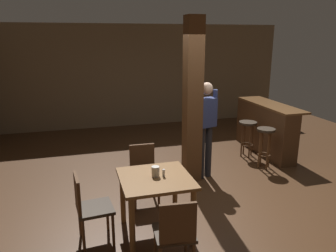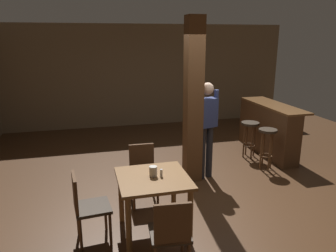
# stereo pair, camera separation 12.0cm
# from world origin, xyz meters

# --- Properties ---
(ground_plane) EXTENTS (10.80, 10.80, 0.00)m
(ground_plane) POSITION_xyz_m (0.00, 0.00, 0.00)
(ground_plane) COLOR #422816
(wall_back) EXTENTS (8.00, 0.10, 2.80)m
(wall_back) POSITION_xyz_m (0.00, 4.50, 1.40)
(wall_back) COLOR #756047
(wall_back) RESTS_ON ground_plane
(pillar) EXTENTS (0.28, 0.28, 2.80)m
(pillar) POSITION_xyz_m (-0.03, 0.52, 1.40)
(pillar) COLOR brown
(pillar) RESTS_ON ground_plane
(dining_table) EXTENTS (0.88, 0.88, 0.78)m
(dining_table) POSITION_xyz_m (-1.04, -0.93, 0.63)
(dining_table) COLOR brown
(dining_table) RESTS_ON ground_plane
(chair_west) EXTENTS (0.46, 0.46, 0.89)m
(chair_west) POSITION_xyz_m (-1.87, -0.92, 0.51)
(chair_west) COLOR #2D2319
(chair_west) RESTS_ON ground_plane
(chair_north) EXTENTS (0.43, 0.43, 0.89)m
(chair_north) POSITION_xyz_m (-1.02, -0.10, 0.51)
(chair_north) COLOR #2D2319
(chair_north) RESTS_ON ground_plane
(chair_south) EXTENTS (0.46, 0.46, 0.89)m
(chair_south) POSITION_xyz_m (-1.03, -1.74, 0.51)
(chair_south) COLOR #2D2319
(chair_south) RESTS_ON ground_plane
(napkin_cup) EXTENTS (0.10, 0.10, 0.13)m
(napkin_cup) POSITION_xyz_m (-1.03, -0.91, 0.84)
(napkin_cup) COLOR beige
(napkin_cup) RESTS_ON dining_table
(salt_shaker) EXTENTS (0.03, 0.03, 0.10)m
(salt_shaker) POSITION_xyz_m (-0.94, -0.95, 0.83)
(salt_shaker) COLOR silver
(salt_shaker) RESTS_ON dining_table
(standing_person) EXTENTS (0.47, 0.29, 1.72)m
(standing_person) POSITION_xyz_m (0.22, 0.53, 1.00)
(standing_person) COLOR navy
(standing_person) RESTS_ON ground_plane
(bar_counter) EXTENTS (0.56, 1.87, 1.07)m
(bar_counter) POSITION_xyz_m (1.98, 1.42, 0.55)
(bar_counter) COLOR brown
(bar_counter) RESTS_ON ground_plane
(bar_stool_near) EXTENTS (0.34, 0.34, 0.79)m
(bar_stool_near) POSITION_xyz_m (1.49, 0.61, 0.59)
(bar_stool_near) COLOR #2D2319
(bar_stool_near) RESTS_ON ground_plane
(bar_stool_mid) EXTENTS (0.37, 0.37, 0.75)m
(bar_stool_mid) POSITION_xyz_m (1.49, 1.29, 0.57)
(bar_stool_mid) COLOR #2D2319
(bar_stool_mid) RESTS_ON ground_plane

